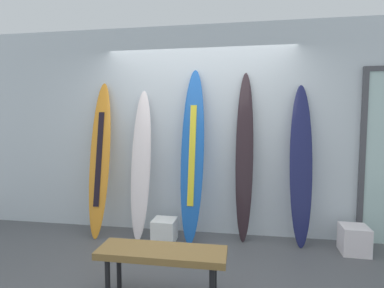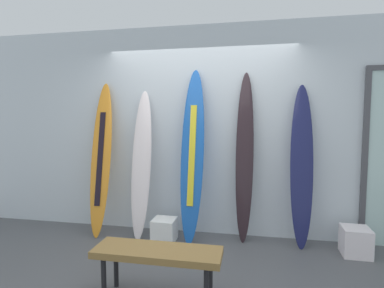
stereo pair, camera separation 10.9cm
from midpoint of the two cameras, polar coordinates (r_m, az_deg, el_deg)
The scene contains 10 objects.
ground at distance 3.27m, azimuth -1.35°, elevation -24.14°, with size 8.00×8.00×0.04m, color #4F5154.
wall_back at distance 4.15m, azimuth 2.41°, elevation 2.54°, with size 7.20×0.20×2.80m, color silver.
surfboard_sunset at distance 4.23m, azimuth -16.19°, elevation -2.63°, with size 0.30×0.50×2.06m.
surfboard_ivory at distance 4.01m, azimuth -8.82°, elevation -3.72°, with size 0.28×0.48×1.95m.
surfboard_cobalt at distance 3.82m, azimuth 0.87°, elevation -2.29°, with size 0.31×0.48×2.21m.
surfboard_charcoal at distance 3.87m, azimuth 10.75°, elevation -2.69°, with size 0.24×0.31×2.16m.
surfboard_navy at distance 3.90m, azimuth 20.88°, elevation -4.16°, with size 0.27×0.33×1.99m.
display_block_left at distance 4.01m, azimuth -4.46°, elevation -15.96°, with size 0.30×0.30×0.29m.
display_block_center at distance 4.10m, azimuth 29.35°, elevation -15.84°, with size 0.31×0.31×0.32m.
bench at distance 2.76m, azimuth -5.38°, elevation -20.31°, with size 1.10×0.34×0.45m.
Camera 2 is at (0.66, -2.79, 1.56)m, focal length 28.07 mm.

